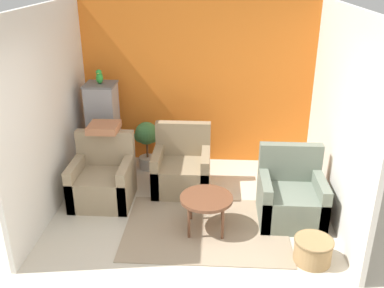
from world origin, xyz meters
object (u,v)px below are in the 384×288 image
at_px(armchair_left, 103,181).
at_px(wicker_basket, 313,250).
at_px(potted_plant, 147,139).
at_px(armchair_right, 291,198).
at_px(armchair_middle, 182,170).
at_px(parrot, 99,77).
at_px(coffee_table, 206,200).
at_px(birdcage, 104,129).

distance_m(armchair_left, wicker_basket, 2.95).
distance_m(potted_plant, wicker_basket, 3.20).
bearing_deg(armchair_right, armchair_middle, 153.64).
distance_m(armchair_middle, parrot, 1.87).
distance_m(coffee_table, birdcage, 2.33).
xyz_separation_m(coffee_table, armchair_middle, (-0.39, 1.05, -0.12)).
height_order(parrot, wicker_basket, parrot).
distance_m(armchair_middle, wicker_basket, 2.28).
bearing_deg(birdcage, armchair_right, -25.15).
xyz_separation_m(coffee_table, wicker_basket, (1.22, -0.56, -0.27)).
bearing_deg(coffee_table, armchair_left, 156.52).
xyz_separation_m(armchair_left, armchair_right, (2.56, -0.32, 0.00)).
relative_size(coffee_table, armchair_left, 0.69).
relative_size(birdcage, parrot, 6.47).
bearing_deg(armchair_right, parrot, 154.82).
distance_m(armchair_middle, birdcage, 1.45).
height_order(coffee_table, birdcage, birdcage).
bearing_deg(wicker_basket, birdcage, 143.05).
distance_m(coffee_table, parrot, 2.57).
xyz_separation_m(armchair_right, potted_plant, (-2.10, 1.40, 0.20)).
xyz_separation_m(armchair_middle, potted_plant, (-0.62, 0.66, 0.20)).
xyz_separation_m(armchair_middle, parrot, (-1.28, 0.56, 1.24)).
height_order(armchair_left, birdcage, birdcage).
bearing_deg(potted_plant, armchair_middle, -46.84).
height_order(armchair_left, armchair_right, same).
bearing_deg(coffee_table, birdcage, 136.00).
xyz_separation_m(armchair_left, wicker_basket, (2.69, -1.20, -0.15)).
distance_m(birdcage, wicker_basket, 3.65).
bearing_deg(armchair_middle, birdcage, 156.28).
relative_size(armchair_left, potted_plant, 1.20).
bearing_deg(birdcage, armchair_middle, -23.72).
height_order(potted_plant, wicker_basket, potted_plant).
relative_size(armchair_middle, parrot, 4.27).
height_order(coffee_table, wicker_basket, coffee_table).
height_order(parrot, potted_plant, parrot).
bearing_deg(coffee_table, armchair_right, 16.08).
height_order(armchair_left, armchair_middle, same).
bearing_deg(armchair_middle, coffee_table, -69.59).
bearing_deg(parrot, wicker_basket, -36.97).
bearing_deg(armchair_left, parrot, 101.43).
height_order(armchair_right, parrot, parrot).
bearing_deg(wicker_basket, potted_plant, 134.47).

